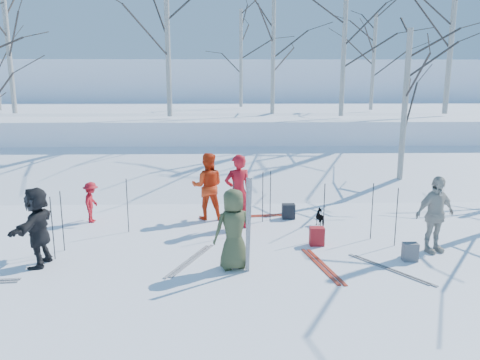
{
  "coord_description": "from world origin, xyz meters",
  "views": [
    {
      "loc": [
        -0.29,
        -9.5,
        3.67
      ],
      "look_at": [
        0.0,
        1.5,
        1.3
      ],
      "focal_mm": 35.0,
      "sensor_mm": 36.0,
      "label": 1
    }
  ],
  "objects_px": {
    "skier_olive_center": "(234,229)",
    "backpack_grey": "(410,252)",
    "skier_red_seated": "(91,202)",
    "backpack_dark": "(288,211)",
    "skier_cream_east": "(435,215)",
    "dog": "(321,218)",
    "skier_red_north": "(238,192)",
    "backpack_red": "(317,236)",
    "skier_redor_behind": "(208,186)",
    "skier_grey_west": "(38,227)"
  },
  "relations": [
    {
      "from": "skier_olive_center",
      "to": "backpack_grey",
      "type": "height_order",
      "value": "skier_olive_center"
    },
    {
      "from": "skier_red_seated",
      "to": "backpack_dark",
      "type": "relative_size",
      "value": 2.67
    },
    {
      "from": "skier_cream_east",
      "to": "backpack_grey",
      "type": "bearing_deg",
      "value": -162.86
    },
    {
      "from": "dog",
      "to": "backpack_dark",
      "type": "distance_m",
      "value": 1.03
    },
    {
      "from": "skier_olive_center",
      "to": "skier_red_north",
      "type": "relative_size",
      "value": 0.86
    },
    {
      "from": "skier_olive_center",
      "to": "skier_red_seated",
      "type": "xyz_separation_m",
      "value": [
        -3.67,
        3.18,
        -0.27
      ]
    },
    {
      "from": "skier_red_north",
      "to": "skier_cream_east",
      "type": "relative_size",
      "value": 1.12
    },
    {
      "from": "skier_olive_center",
      "to": "backpack_red",
      "type": "bearing_deg",
      "value": -165.67
    },
    {
      "from": "skier_red_north",
      "to": "skier_redor_behind",
      "type": "distance_m",
      "value": 1.16
    },
    {
      "from": "backpack_grey",
      "to": "skier_red_seated",
      "type": "bearing_deg",
      "value": 158.44
    },
    {
      "from": "skier_redor_behind",
      "to": "backpack_dark",
      "type": "height_order",
      "value": "skier_redor_behind"
    },
    {
      "from": "skier_redor_behind",
      "to": "skier_grey_west",
      "type": "height_order",
      "value": "skier_redor_behind"
    },
    {
      "from": "skier_red_seated",
      "to": "skier_red_north",
      "type": "bearing_deg",
      "value": -98.74
    },
    {
      "from": "skier_grey_west",
      "to": "backpack_red",
      "type": "relative_size",
      "value": 3.84
    },
    {
      "from": "backpack_grey",
      "to": "skier_redor_behind",
      "type": "bearing_deg",
      "value": 143.95
    },
    {
      "from": "skier_redor_behind",
      "to": "backpack_red",
      "type": "distance_m",
      "value": 3.4
    },
    {
      "from": "backpack_dark",
      "to": "skier_red_north",
      "type": "bearing_deg",
      "value": -150.29
    },
    {
      "from": "skier_cream_east",
      "to": "skier_redor_behind",
      "type": "bearing_deg",
      "value": 132.76
    },
    {
      "from": "dog",
      "to": "backpack_dark",
      "type": "relative_size",
      "value": 1.31
    },
    {
      "from": "skier_cream_east",
      "to": "backpack_red",
      "type": "relative_size",
      "value": 4.0
    },
    {
      "from": "skier_grey_west",
      "to": "skier_olive_center",
      "type": "bearing_deg",
      "value": 90.25
    },
    {
      "from": "skier_red_north",
      "to": "dog",
      "type": "distance_m",
      "value": 2.25
    },
    {
      "from": "skier_redor_behind",
      "to": "skier_grey_west",
      "type": "distance_m",
      "value": 4.53
    },
    {
      "from": "dog",
      "to": "backpack_red",
      "type": "relative_size",
      "value": 1.24
    },
    {
      "from": "dog",
      "to": "skier_red_seated",
      "type": "bearing_deg",
      "value": -18.48
    },
    {
      "from": "backpack_red",
      "to": "backpack_dark",
      "type": "relative_size",
      "value": 1.05
    },
    {
      "from": "skier_redor_behind",
      "to": "backpack_grey",
      "type": "bearing_deg",
      "value": 144.51
    },
    {
      "from": "skier_red_north",
      "to": "backpack_red",
      "type": "bearing_deg",
      "value": 127.41
    },
    {
      "from": "backpack_dark",
      "to": "skier_redor_behind",
      "type": "bearing_deg",
      "value": 178.19
    },
    {
      "from": "backpack_dark",
      "to": "backpack_red",
      "type": "bearing_deg",
      "value": -79.79
    },
    {
      "from": "skier_olive_center",
      "to": "dog",
      "type": "height_order",
      "value": "skier_olive_center"
    },
    {
      "from": "skier_red_north",
      "to": "backpack_red",
      "type": "relative_size",
      "value": 4.48
    },
    {
      "from": "backpack_red",
      "to": "backpack_dark",
      "type": "bearing_deg",
      "value": 100.21
    },
    {
      "from": "skier_red_north",
      "to": "skier_olive_center",
      "type": "bearing_deg",
      "value": 70.7
    },
    {
      "from": "dog",
      "to": "backpack_red",
      "type": "height_order",
      "value": "dog"
    },
    {
      "from": "skier_red_seated",
      "to": "skier_cream_east",
      "type": "height_order",
      "value": "skier_cream_east"
    },
    {
      "from": "skier_red_north",
      "to": "backpack_dark",
      "type": "relative_size",
      "value": 4.7
    },
    {
      "from": "skier_redor_behind",
      "to": "skier_cream_east",
      "type": "relative_size",
      "value": 1.06
    },
    {
      "from": "skier_olive_center",
      "to": "dog",
      "type": "bearing_deg",
      "value": -150.05
    },
    {
      "from": "skier_olive_center",
      "to": "backpack_grey",
      "type": "relative_size",
      "value": 4.24
    },
    {
      "from": "skier_olive_center",
      "to": "skier_red_north",
      "type": "bearing_deg",
      "value": -112.47
    },
    {
      "from": "skier_redor_behind",
      "to": "backpack_red",
      "type": "height_order",
      "value": "skier_redor_behind"
    },
    {
      "from": "skier_redor_behind",
      "to": "backpack_dark",
      "type": "distance_m",
      "value": 2.27
    },
    {
      "from": "skier_olive_center",
      "to": "skier_cream_east",
      "type": "xyz_separation_m",
      "value": [
        4.33,
        0.79,
        0.03
      ]
    },
    {
      "from": "skier_olive_center",
      "to": "backpack_red",
      "type": "xyz_separation_m",
      "value": [
        1.9,
        1.26,
        -0.6
      ]
    },
    {
      "from": "dog",
      "to": "backpack_red",
      "type": "bearing_deg",
      "value": 61.5
    },
    {
      "from": "backpack_grey",
      "to": "skier_red_north",
      "type": "bearing_deg",
      "value": 147.06
    },
    {
      "from": "skier_olive_center",
      "to": "backpack_dark",
      "type": "xyz_separation_m",
      "value": [
        1.52,
        3.34,
        -0.61
      ]
    },
    {
      "from": "skier_grey_west",
      "to": "skier_cream_east",
      "type": "bearing_deg",
      "value": 97.8
    },
    {
      "from": "skier_olive_center",
      "to": "backpack_dark",
      "type": "relative_size",
      "value": 4.03
    }
  ]
}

